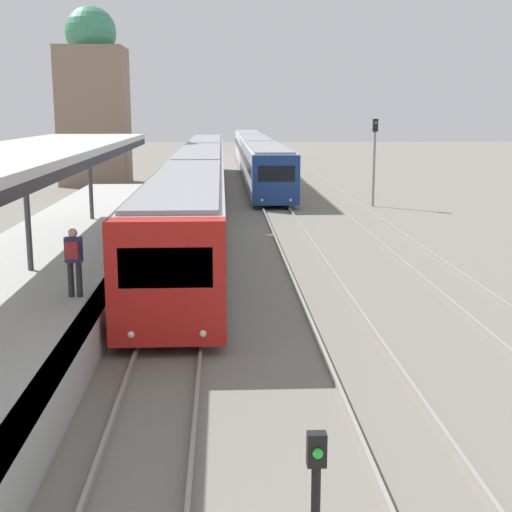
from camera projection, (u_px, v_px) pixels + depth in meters
The scene contains 7 objects.
platform_canopy at pixel (25, 153), 19.31m from camera, with size 4.00×24.16×3.38m.
person_on_platform at pixel (74, 257), 16.88m from camera, with size 0.40×0.40×1.66m.
train_near at pixel (200, 175), 40.54m from camera, with size 2.62×51.60×3.17m.
train_far at pixel (256, 153), 61.69m from camera, with size 2.61×47.48×3.09m.
signal_post_near at pixel (316, 507), 7.40m from camera, with size 0.20×0.21×2.13m.
signal_mast_far at pixel (374, 152), 39.86m from camera, with size 0.28×0.29×4.90m.
distant_domed_building at pixel (94, 102), 51.63m from camera, with size 4.72×4.72×12.62m.
Camera 1 is at (1.23, -3.68, 5.35)m, focal length 50.00 mm.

